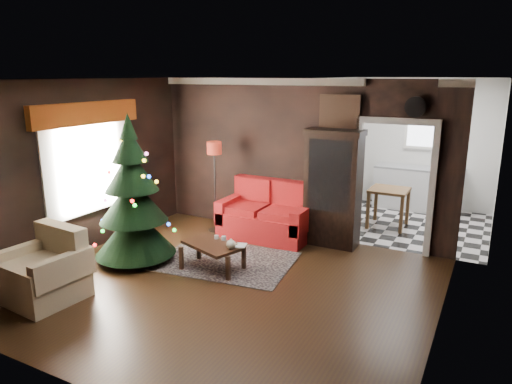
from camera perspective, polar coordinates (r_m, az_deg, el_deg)
The scene contains 26 objects.
floor at distance 6.64m, azimuth -3.69°, elevation -11.38°, with size 5.50×5.50×0.00m, color black.
ceiling at distance 5.99m, azimuth -4.13°, elevation 13.55°, with size 5.50×5.50×0.00m, color white.
wall_back at distance 8.35m, azimuth 5.13°, elevation 4.06°, with size 5.50×5.50×0.00m, color black.
wall_front at distance 4.34m, azimuth -21.56°, elevation -6.59°, with size 5.50×5.50×0.00m, color black.
wall_left at distance 7.94m, azimuth -21.09°, elevation 2.61°, with size 5.50×5.50×0.00m, color black.
wall_right at distance 5.32m, azimuth 22.29°, elevation -2.90°, with size 5.50×5.50×0.00m, color black.
doorway at distance 7.94m, azimuth 16.46°, elevation 0.41°, with size 1.10×0.10×2.10m, color white, non-canonical shape.
left_window at distance 8.03m, azimuth -19.87°, elevation 3.21°, with size 0.05×1.60×1.40m, color white.
valance at distance 7.86m, azimuth -19.98°, elevation 9.03°, with size 0.12×2.10×0.35m, color #84340F.
kitchen_floor at distance 9.64m, azimuth 17.84°, elevation -3.77°, with size 3.00×3.00×0.00m, color silver.
kitchen_window at distance 10.71m, azimuth 19.95°, elevation 7.13°, with size 0.70×0.06×0.70m, color white.
rug at distance 7.45m, azimuth -3.72°, elevation -8.40°, with size 2.07×1.51×0.01m, color #33272F.
loveseat at distance 8.32m, azimuth 1.25°, elevation -2.30°, with size 1.70×0.90×1.00m, color maroon, non-canonical shape.
curio_cabinet at distance 7.98m, azimuth 9.39°, elevation 0.13°, with size 0.90×0.45×1.90m, color black, non-canonical shape.
floor_lamp at distance 8.66m, azimuth -5.03°, elevation 0.56°, with size 0.29×0.29×1.70m, color black, non-canonical shape.
christmas_tree at distance 7.39m, azimuth -14.86°, elevation -0.49°, with size 1.24×1.24×2.37m, color black, non-canonical shape.
armchair at distance 6.68m, azimuth -24.65°, elevation -8.28°, with size 0.91×0.91×0.93m, color #A39A82, non-canonical shape.
coffee_table at distance 7.09m, azimuth -5.33°, elevation -7.83°, with size 0.89×0.53×0.40m, color black, non-canonical shape.
teapot at distance 6.78m, azimuth -3.08°, elevation -6.38°, with size 0.15×0.15×0.15m, color beige, non-canonical shape.
cup_a at distance 7.21m, azimuth -4.87°, elevation -5.51°, with size 0.06×0.06×0.06m, color white.
cup_b at distance 7.14m, azimuth -3.97°, elevation -5.65°, with size 0.07×0.07×0.06m, color white.
book at distance 6.88m, azimuth -2.48°, elevation -5.78°, with size 0.15×0.02×0.21m, color gray.
wall_clock at distance 7.65m, azimuth 18.94°, elevation 9.83°, with size 0.32×0.32×0.06m, color silver.
painting at distance 7.95m, azimuth 10.20°, elevation 9.55°, with size 0.62×0.05×0.52m, color #BC774D.
kitchen_counter at distance 10.67m, azimuth 19.19°, elevation 0.34°, with size 1.80×0.60×0.90m, color silver.
kitchen_table at distance 9.31m, azimuth 15.87°, elevation -1.86°, with size 0.70×0.70×0.75m, color brown, non-canonical shape.
Camera 1 is at (3.16, -5.09, 2.87)m, focal length 32.68 mm.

